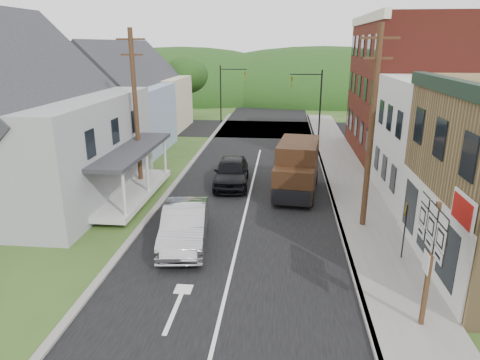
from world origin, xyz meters
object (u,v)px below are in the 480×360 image
(route_sign_cluster, at_px, (430,248))
(warning_sign, at_px, (405,222))
(dark_sedan, at_px, (231,172))
(delivery_van, at_px, (297,168))
(silver_sedan, at_px, (185,225))

(route_sign_cluster, height_order, warning_sign, route_sign_cluster)
(dark_sedan, distance_m, warning_sign, 11.67)
(delivery_van, bearing_deg, silver_sedan, -118.18)
(route_sign_cluster, bearing_deg, dark_sedan, 119.85)
(silver_sedan, bearing_deg, warning_sign, -11.75)
(delivery_van, bearing_deg, route_sign_cluster, -67.08)
(dark_sedan, bearing_deg, silver_sedan, -100.56)
(silver_sedan, bearing_deg, dark_sedan, 75.30)
(dark_sedan, bearing_deg, delivery_van, -19.27)
(silver_sedan, height_order, delivery_van, delivery_van)
(dark_sedan, xyz_separation_m, warning_sign, (7.76, -8.68, 0.82))
(route_sign_cluster, bearing_deg, silver_sedan, 149.95)
(warning_sign, bearing_deg, route_sign_cluster, -74.57)
(silver_sedan, bearing_deg, delivery_van, 47.50)
(dark_sedan, xyz_separation_m, route_sign_cluster, (7.26, -12.91, 1.84))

